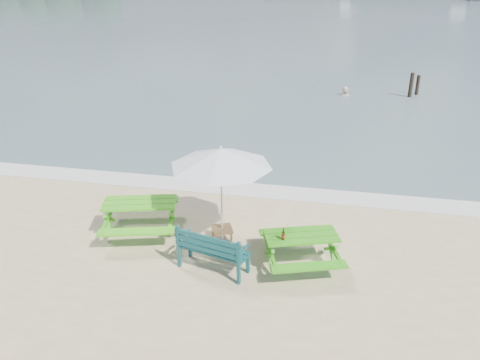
% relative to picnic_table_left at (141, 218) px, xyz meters
% --- Properties ---
extents(sea, '(300.00, 300.00, 0.00)m').
position_rel_picnic_table_left_xyz_m(sea, '(2.06, 83.19, -0.37)').
color(sea, slate).
rests_on(sea, ground).
extents(foam_strip, '(22.00, 0.90, 0.01)m').
position_rel_picnic_table_left_xyz_m(foam_strip, '(2.06, 2.79, -0.37)').
color(foam_strip, silver).
rests_on(foam_strip, ground).
extents(picnic_table_left, '(2.07, 2.20, 0.79)m').
position_rel_picnic_table_left_xyz_m(picnic_table_left, '(0.00, 0.00, 0.00)').
color(picnic_table_left, '#46B01A').
rests_on(picnic_table_left, ground).
extents(picnic_table_right, '(1.93, 2.03, 0.71)m').
position_rel_picnic_table_left_xyz_m(picnic_table_right, '(3.73, -0.60, -0.04)').
color(picnic_table_right, '#349716').
rests_on(picnic_table_right, ground).
extents(park_bench, '(1.54, 0.85, 0.90)m').
position_rel_picnic_table_left_xyz_m(park_bench, '(2.02, -1.13, -0.10)').
color(park_bench, '#104246').
rests_on(park_bench, ground).
extents(side_table, '(0.58, 0.58, 0.29)m').
position_rel_picnic_table_left_xyz_m(side_table, '(1.92, 0.06, -0.23)').
color(side_table, brown).
rests_on(side_table, ground).
extents(patio_umbrella, '(2.90, 2.90, 2.20)m').
position_rel_picnic_table_left_xyz_m(patio_umbrella, '(1.92, 0.06, 1.62)').
color(patio_umbrella, silver).
rests_on(patio_umbrella, ground).
extents(beer_bottle, '(0.07, 0.07, 0.27)m').
position_rel_picnic_table_left_xyz_m(beer_bottle, '(3.39, -0.86, 0.42)').
color(beer_bottle, brown).
rests_on(beer_bottle, picnic_table_right).
extents(swimmer, '(0.75, 0.60, 1.80)m').
position_rel_picnic_table_left_xyz_m(swimmer, '(4.70, 14.69, -0.83)').
color(swimmer, tan).
rests_on(swimmer, ground).
extents(mooring_pilings, '(0.58, 0.78, 1.39)m').
position_rel_picnic_table_left_xyz_m(mooring_pilings, '(7.96, 15.17, 0.07)').
color(mooring_pilings, black).
rests_on(mooring_pilings, ground).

